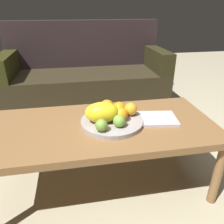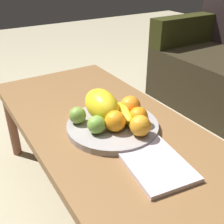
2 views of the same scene
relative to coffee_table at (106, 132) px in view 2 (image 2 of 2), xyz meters
name	(u,v)px [view 2 (image 2 of 2)]	position (x,y,z in m)	size (l,w,h in m)	color
ground_plane	(107,200)	(0.00, 0.00, -0.39)	(8.00, 8.00, 0.00)	tan
coffee_table	(106,132)	(0.00, 0.00, 0.00)	(1.28, 0.60, 0.43)	brown
fruit_bowl	(112,126)	(0.05, 0.00, 0.06)	(0.35, 0.35, 0.03)	#999292
melon_large_front	(102,105)	(-0.01, -0.01, 0.13)	(0.19, 0.12, 0.12)	yellow
orange_front	(115,121)	(0.10, -0.02, 0.11)	(0.08, 0.08, 0.08)	orange
orange_left	(140,126)	(0.17, 0.04, 0.11)	(0.08, 0.08, 0.08)	orange
orange_right	(130,106)	(0.04, 0.09, 0.11)	(0.08, 0.08, 0.08)	orange
orange_back	(138,116)	(0.11, 0.08, 0.11)	(0.07, 0.07, 0.07)	orange
apple_front	(77,115)	(-0.02, -0.11, 0.10)	(0.07, 0.07, 0.07)	olive
apple_left	(96,125)	(0.07, -0.08, 0.10)	(0.07, 0.07, 0.07)	#73A53D
banana_bunch	(124,116)	(0.06, 0.04, 0.10)	(0.17, 0.15, 0.06)	yellow
magazine	(154,164)	(0.31, 0.00, 0.05)	(0.25, 0.18, 0.02)	#C3B2BA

